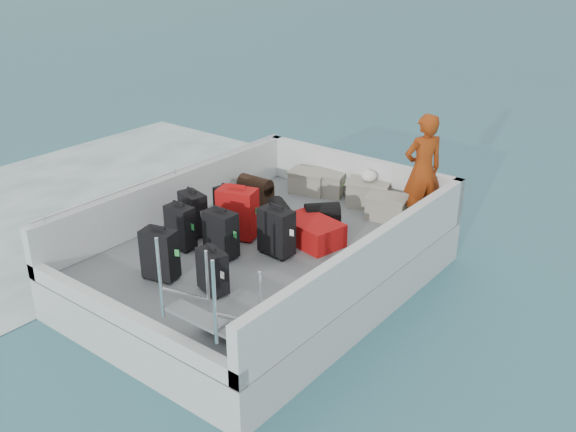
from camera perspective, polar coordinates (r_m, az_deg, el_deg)
name	(u,v)px	position (r m, az deg, el deg)	size (l,w,h in m)	color
ground	(264,286)	(9.25, -2.12, -6.26)	(160.00, 160.00, 0.00)	#1B5061
wake_foam	(67,206)	(12.60, -19.08, 0.86)	(10.00, 10.00, 0.00)	white
ferry_hull	(264,268)	(9.11, -2.15, -4.63)	(3.60, 5.00, 0.60)	silver
deck	(264,248)	(8.96, -2.18, -2.89)	(3.30, 4.70, 0.02)	slate
deck_fittings	(268,238)	(8.37, -1.82, -1.99)	(3.60, 5.00, 0.90)	white
suitcase_0	(180,228)	(8.94, -9.54, -1.02)	(0.40, 0.23, 0.63)	black
suitcase_1	(193,214)	(9.32, -8.43, 0.18)	(0.43, 0.24, 0.64)	black
suitcase_2	(227,207)	(9.61, -5.41, 0.84)	(0.39, 0.23, 0.57)	black
suitcase_3	(160,255)	(8.19, -11.32, -3.41)	(0.44, 0.25, 0.67)	black
suitcase_4	(221,235)	(8.62, -5.98, -1.65)	(0.44, 0.26, 0.65)	black
suitcase_5	(238,214)	(9.13, -4.49, 0.21)	(0.54, 0.32, 0.74)	#B4100D
suitcase_6	(212,272)	(7.81, -6.73, -4.95)	(0.40, 0.24, 0.56)	black
suitcase_7	(276,232)	(8.64, -1.04, -1.45)	(0.47, 0.27, 0.66)	black
suitcase_8	(312,232)	(9.04, 2.12, -1.40)	(0.56, 0.86, 0.34)	#B4100D
duffel_0	(255,192)	(10.47, -2.92, 2.18)	(0.56, 0.30, 0.32)	black
duffel_1	(280,218)	(9.48, -0.69, -0.17)	(0.50, 0.30, 0.32)	black
duffel_2	(322,219)	(9.44, 3.05, -0.31)	(0.51, 0.30, 0.32)	black
crate_0	(308,183)	(10.80, 1.82, 2.99)	(0.58, 0.40, 0.35)	#9B9987
crate_1	(326,184)	(10.76, 3.40, 2.89)	(0.59, 0.41, 0.36)	#9B9987
crate_2	(368,194)	(10.34, 7.12, 1.94)	(0.64, 0.44, 0.38)	#9B9987
crate_3	(387,208)	(9.89, 8.81, 0.69)	(0.58, 0.40, 0.35)	#9B9987
yellow_bag	(418,213)	(9.99, 11.46, 0.30)	(0.28, 0.26, 0.22)	yellow
white_bag	(369,178)	(10.24, 7.20, 3.40)	(0.24, 0.24, 0.18)	white
passenger	(423,170)	(9.60, 11.88, 4.02)	(0.63, 0.40, 1.69)	#C64612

